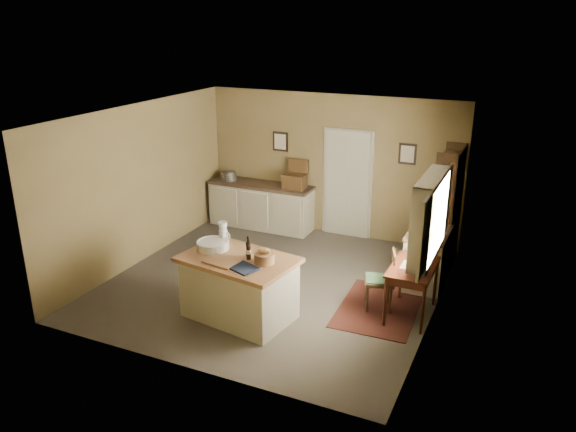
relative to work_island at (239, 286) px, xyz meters
The scene contains 16 objects.
ground 1.25m from the work_island, 90.14° to the left, with size 5.00×5.00×0.00m, color brown.
wall_back 3.75m from the work_island, 90.04° to the left, with size 5.00×0.10×2.70m, color olive.
wall_front 1.61m from the work_island, 90.12° to the right, with size 5.00×0.10×2.70m, color olive.
wall_left 2.89m from the work_island, 155.35° to the left, with size 0.10×5.00×2.70m, color olive.
wall_right 2.88m from the work_island, 24.70° to the left, with size 0.10×5.00×2.70m, color olive.
ceiling 2.50m from the work_island, 90.14° to the left, with size 5.00×5.00×0.00m, color silver.
door 3.68m from the work_island, 84.52° to the left, with size 0.97×0.06×2.11m, color beige.
framed_prints 3.84m from the work_island, 86.89° to the left, with size 2.82×0.02×0.38m.
window 2.81m from the work_island, 21.40° to the left, with size 0.25×1.99×1.12m.
work_island is the anchor object (origin of this frame).
sideboard 3.61m from the work_island, 111.87° to the left, with size 2.13×0.60×1.18m.
rug 2.09m from the work_island, 30.67° to the left, with size 1.10×1.60×0.01m, color #421D15.
writing_desk 2.44m from the work_island, 25.26° to the left, with size 0.59×0.97×0.82m.
desk_chair 2.02m from the work_island, 31.35° to the left, with size 0.41×0.41×0.88m, color #332111, non-canonical shape.
right_cabinet 3.09m from the work_island, 44.76° to the left, with size 0.61×1.09×0.99m.
shelving_unit 3.84m from the work_island, 51.83° to the left, with size 0.35×0.92×2.04m.
Camera 1 is at (3.55, -7.28, 4.05)m, focal length 35.00 mm.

